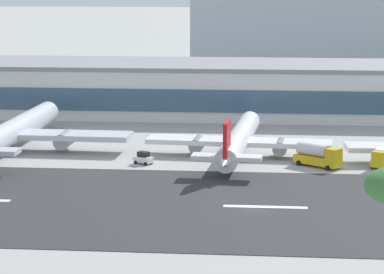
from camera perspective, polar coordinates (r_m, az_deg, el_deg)
name	(u,v)px	position (r m, az deg, el deg)	size (l,w,h in m)	color
ground_plane	(252,210)	(123.22, 3.99, -4.80)	(1400.00, 1400.00, 0.00)	#9E9E99
runway_strip	(253,207)	(124.72, 4.00, -4.59)	(800.00, 43.37, 0.08)	#2D2D30
runway_centreline_dash_4	(265,207)	(124.69, 4.83, -4.58)	(12.00, 1.20, 0.01)	white
terminal_building	(234,89)	(204.25, 2.79, 3.19)	(179.91, 27.18, 12.10)	silver
distant_hotel_block	(359,2)	(295.35, 10.87, 8.67)	(108.36, 38.77, 46.03)	#A8B2BC
airliner_black_tail_gate_0	(11,133)	(165.37, -11.80, 0.24)	(44.96, 51.47, 10.74)	silver
airliner_red_tail_gate_1	(238,141)	(157.10, 3.05, -0.25)	(34.02, 44.75, 9.34)	white
service_baggage_tug_0	(143,158)	(151.85, -3.20, -1.39)	(3.57, 3.05, 2.20)	white
service_fuel_truck_1	(318,155)	(150.72, 8.25, -1.20)	(8.35, 7.19, 3.95)	gold
service_box_truck_2	(384,157)	(152.42, 12.46, -1.30)	(5.01, 6.41, 3.25)	gold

